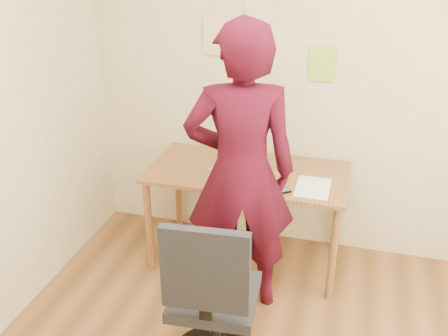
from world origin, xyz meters
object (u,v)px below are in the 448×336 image
(desk, at_px, (248,182))
(phone, at_px, (282,188))
(office_chair, at_px, (212,309))
(person, at_px, (240,173))
(laptop, at_px, (239,163))

(desk, distance_m, phone, 0.36)
(office_chair, bearing_deg, desk, 89.10)
(person, bearing_deg, laptop, -90.45)
(office_chair, distance_m, person, 0.83)
(phone, distance_m, person, 0.38)
(desk, bearing_deg, laptop, 178.03)
(phone, bearing_deg, office_chair, -139.91)
(desk, distance_m, person, 0.53)
(desk, relative_size, office_chair, 1.35)
(laptop, distance_m, office_chair, 1.17)
(phone, bearing_deg, desk, 106.28)
(phone, height_order, office_chair, office_chair)
(person, bearing_deg, office_chair, 75.73)
(laptop, bearing_deg, desk, 18.30)
(laptop, height_order, office_chair, office_chair)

